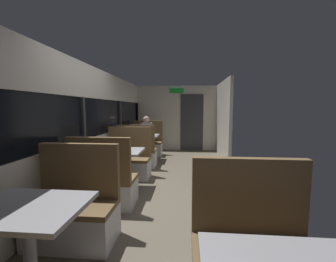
% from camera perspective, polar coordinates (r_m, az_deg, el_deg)
% --- Properties ---
extents(ground_plane, '(3.30, 9.20, 0.02)m').
position_cam_1_polar(ground_plane, '(3.96, -0.82, -16.56)').
color(ground_plane, '#665B4C').
extents(carriage_window_panel_left, '(0.09, 8.48, 2.30)m').
position_cam_1_polar(carriage_window_panel_left, '(4.09, -21.52, -0.06)').
color(carriage_window_panel_left, beige).
rests_on(carriage_window_panel_left, ground_plane).
extents(carriage_end_bulkhead, '(2.90, 0.11, 2.30)m').
position_cam_1_polar(carriage_end_bulkhead, '(7.85, 2.67, 3.30)').
color(carriage_end_bulkhead, beige).
rests_on(carriage_end_bulkhead, ground_plane).
extents(carriage_aisle_panel_right, '(0.08, 2.40, 2.30)m').
position_cam_1_polar(carriage_aisle_panel_right, '(6.74, 14.18, 2.77)').
color(carriage_aisle_panel_right, beige).
rests_on(carriage_aisle_panel_right, ground_plane).
extents(dining_table_near_window, '(0.90, 0.70, 0.74)m').
position_cam_1_polar(dining_table_near_window, '(2.18, -32.97, -18.57)').
color(dining_table_near_window, '#9E9EA3').
rests_on(dining_table_near_window, ground_plane).
extents(bench_near_window_facing_entry, '(0.95, 0.50, 1.10)m').
position_cam_1_polar(bench_near_window_facing_entry, '(2.84, -23.41, -19.15)').
color(bench_near_window_facing_entry, silver).
rests_on(bench_near_window_facing_entry, ground_plane).
extents(dining_table_mid_window, '(0.90, 0.70, 0.74)m').
position_cam_1_polar(dining_table_mid_window, '(4.13, -13.07, -6.32)').
color(dining_table_mid_window, '#9E9EA3').
rests_on(dining_table_mid_window, ground_plane).
extents(bench_mid_window_facing_end, '(0.95, 0.50, 1.10)m').
position_cam_1_polar(bench_mid_window_facing_end, '(3.58, -16.49, -13.52)').
color(bench_mid_window_facing_end, silver).
rests_on(bench_mid_window_facing_end, ground_plane).
extents(bench_mid_window_facing_entry, '(0.95, 0.50, 1.10)m').
position_cam_1_polar(bench_mid_window_facing_entry, '(4.86, -10.41, -8.18)').
color(bench_mid_window_facing_entry, silver).
rests_on(bench_mid_window_facing_entry, ground_plane).
extents(dining_table_far_window, '(0.90, 0.70, 0.74)m').
position_cam_1_polar(dining_table_far_window, '(6.31, -6.66, -1.95)').
color(dining_table_far_window, '#9E9EA3').
rests_on(dining_table_far_window, ground_plane).
extents(bench_far_window_facing_end, '(0.95, 0.50, 1.10)m').
position_cam_1_polar(bench_far_window_facing_end, '(5.69, -8.04, -6.03)').
color(bench_far_window_facing_end, silver).
rests_on(bench_far_window_facing_end, ground_plane).
extents(bench_far_window_facing_entry, '(0.95, 0.50, 1.10)m').
position_cam_1_polar(bench_far_window_facing_entry, '(7.04, -5.49, -3.67)').
color(bench_far_window_facing_entry, silver).
rests_on(bench_far_window_facing_entry, ground_plane).
extents(bench_front_aisle_facing_entry, '(0.95, 0.50, 1.10)m').
position_cam_1_polar(bench_front_aisle_facing_entry, '(2.10, 21.25, -28.79)').
color(bench_front_aisle_facing_entry, silver).
rests_on(bench_front_aisle_facing_entry, ground_plane).
extents(seated_passenger, '(0.47, 0.55, 1.26)m').
position_cam_1_polar(seated_passenger, '(6.94, -5.61, -2.07)').
color(seated_passenger, '#26262D').
rests_on(seated_passenger, ground_plane).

